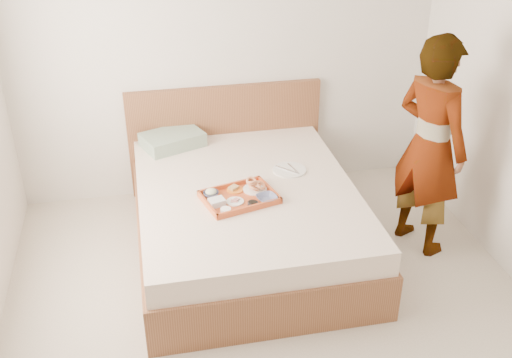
{
  "coord_description": "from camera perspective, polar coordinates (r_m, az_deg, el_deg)",
  "views": [
    {
      "loc": [
        -0.73,
        -2.73,
        2.72
      ],
      "look_at": [
        0.02,
        0.9,
        0.65
      ],
      "focal_mm": 42.52,
      "sensor_mm": 36.0,
      "label": 1
    }
  ],
  "objects": [
    {
      "name": "tray",
      "position": [
        4.22,
        -1.58,
        -1.7
      ],
      "size": [
        0.57,
        0.47,
        0.04
      ],
      "primitive_type": "cube",
      "rotation": [
        0.0,
        0.0,
        0.26
      ],
      "color": "#CB5825",
      "rests_on": "bed"
    },
    {
      "name": "meat_plate",
      "position": [
        4.18,
        -1.99,
        -2.13
      ],
      "size": [
        0.15,
        0.15,
        0.01
      ],
      "primitive_type": "cylinder",
      "rotation": [
        0.0,
        0.0,
        0.26
      ],
      "color": "white",
      "rests_on": "tray"
    },
    {
      "name": "wall_back",
      "position": [
        4.99,
        -2.88,
        12.63
      ],
      "size": [
        3.5,
        0.01,
        2.6
      ],
      "primitive_type": "cube",
      "color": "silver",
      "rests_on": "ground"
    },
    {
      "name": "plastic_tub",
      "position": [
        4.15,
        -3.7,
        -2.17
      ],
      "size": [
        0.12,
        0.11,
        0.04
      ],
      "primitive_type": "cube",
      "rotation": [
        0.0,
        0.0,
        0.26
      ],
      "color": "silver",
      "rests_on": "tray"
    },
    {
      "name": "sauce_dish",
      "position": [
        4.14,
        -0.31,
        -2.35
      ],
      "size": [
        0.09,
        0.09,
        0.03
      ],
      "primitive_type": "cylinder",
      "rotation": [
        0.0,
        0.0,
        0.26
      ],
      "color": "black",
      "rests_on": "tray"
    },
    {
      "name": "dinner_plate",
      "position": [
        4.61,
        3.16,
        0.86
      ],
      "size": [
        0.33,
        0.33,
        0.01
      ],
      "primitive_type": "cylinder",
      "rotation": [
        0.0,
        0.0,
        0.39
      ],
      "color": "white",
      "rests_on": "bed"
    },
    {
      "name": "prawn_plate",
      "position": [
        4.32,
        -0.1,
        -0.96
      ],
      "size": [
        0.21,
        0.21,
        0.01
      ],
      "primitive_type": "cylinder",
      "rotation": [
        0.0,
        0.0,
        0.26
      ],
      "color": "white",
      "rests_on": "tray"
    },
    {
      "name": "bed",
      "position": [
        4.52,
        -0.88,
        -3.72
      ],
      "size": [
        1.65,
        2.0,
        0.53
      ],
      "primitive_type": "cube",
      "color": "brown",
      "rests_on": "ground"
    },
    {
      "name": "headboard",
      "position": [
        5.25,
        -2.91,
        3.86
      ],
      "size": [
        1.65,
        0.06,
        0.95
      ],
      "primitive_type": "cube",
      "color": "brown",
      "rests_on": "ground"
    },
    {
      "name": "ground",
      "position": [
        3.92,
        2.43,
        -14.77
      ],
      "size": [
        3.5,
        4.0,
        0.01
      ],
      "primitive_type": "cube",
      "color": "beige",
      "rests_on": "ground"
    },
    {
      "name": "bread_plate",
      "position": [
        4.32,
        -1.99,
        -1.01
      ],
      "size": [
        0.15,
        0.15,
        0.01
      ],
      "primitive_type": "cylinder",
      "rotation": [
        0.0,
        0.0,
        0.26
      ],
      "color": "orange",
      "rests_on": "tray"
    },
    {
      "name": "cheese_round",
      "position": [
        4.07,
        -2.87,
        -2.94
      ],
      "size": [
        0.09,
        0.09,
        0.03
      ],
      "primitive_type": "cylinder",
      "rotation": [
        0.0,
        0.0,
        0.26
      ],
      "color": "white",
      "rests_on": "tray"
    },
    {
      "name": "salad_bowl",
      "position": [
        4.25,
        -4.25,
        -1.42
      ],
      "size": [
        0.13,
        0.13,
        0.03
      ],
      "primitive_type": "imported",
      "rotation": [
        0.0,
        0.0,
        0.26
      ],
      "color": "navy",
      "rests_on": "tray"
    },
    {
      "name": "person",
      "position": [
        4.49,
        16.05,
        2.97
      ],
      "size": [
        0.6,
        0.71,
        1.64
      ],
      "primitive_type": "imported",
      "rotation": [
        0.0,
        0.0,
        1.99
      ],
      "color": "white",
      "rests_on": "ground"
    },
    {
      "name": "navy_bowl_big",
      "position": [
        4.19,
        1.02,
        -1.82
      ],
      "size": [
        0.17,
        0.17,
        0.03
      ],
      "primitive_type": "imported",
      "rotation": [
        0.0,
        0.0,
        0.26
      ],
      "color": "navy",
      "rests_on": "tray"
    },
    {
      "name": "pillow",
      "position": [
        5.01,
        -7.86,
        3.69
      ],
      "size": [
        0.56,
        0.47,
        0.11
      ],
      "primitive_type": "cube",
      "rotation": [
        0.0,
        0.0,
        0.38
      ],
      "color": "#87A684",
      "rests_on": "bed"
    }
  ]
}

